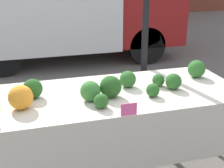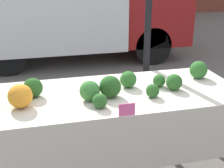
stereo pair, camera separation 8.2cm
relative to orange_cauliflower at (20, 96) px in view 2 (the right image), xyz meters
The scene contains 13 objects.
tent_pole 1.57m from the orange_cauliflower, 29.76° to the left, with size 0.07×0.07×2.72m.
market_table 0.79m from the orange_cauliflower, ahead, with size 2.31×0.94×0.86m.
orange_cauliflower is the anchor object (origin of this frame).
broccoli_head_1 0.21m from the orange_cauliflower, 63.01° to the left, with size 0.17×0.17×0.17m.
broccoli_head_2 1.08m from the orange_cauliflower, ahead, with size 0.12×0.12×0.12m.
broccoli_head_3 0.62m from the orange_cauliflower, 14.78° to the right, with size 0.12×0.12×0.12m.
broccoli_head_4 1.71m from the orange_cauliflower, ahead, with size 0.17×0.17×0.17m.
broccoli_head_5 1.32m from the orange_cauliflower, ahead, with size 0.15×0.15×0.15m.
broccoli_head_6 0.97m from the orange_cauliflower, 12.56° to the left, with size 0.15×0.15×0.15m.
broccoli_head_7 1.23m from the orange_cauliflower, ahead, with size 0.12×0.12×0.12m.
broccoli_head_8 0.55m from the orange_cauliflower, ahead, with size 0.17×0.17×0.17m.
broccoli_head_9 0.73m from the orange_cauliflower, ahead, with size 0.19×0.19×0.19m.
price_sign 0.84m from the orange_cauliflower, 23.73° to the right, with size 0.13×0.01×0.10m.
Camera 2 is at (-0.61, -2.46, 1.92)m, focal length 50.00 mm.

